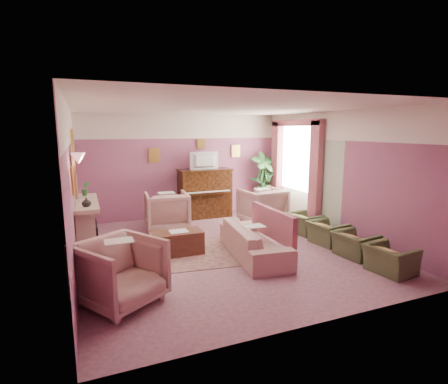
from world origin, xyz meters
name	(u,v)px	position (x,y,z in m)	size (l,w,h in m)	color
floor	(225,249)	(0.00, 0.00, 0.00)	(5.50, 6.00, 0.01)	#93616F
ceiling	(225,107)	(0.00, 0.00, 2.80)	(5.50, 6.00, 0.01)	beige
wall_back	(184,166)	(0.00, 3.00, 1.40)	(5.50, 0.02, 2.80)	#784873
wall_front	(321,215)	(0.00, -3.00, 1.40)	(5.50, 0.02, 2.80)	#784873
wall_left	(73,190)	(-2.75, 0.00, 1.40)	(0.02, 6.00, 2.80)	#784873
wall_right	(338,174)	(2.75, 0.00, 1.40)	(0.02, 6.00, 2.80)	#784873
picture_rail_band	(183,126)	(0.00, 2.99, 2.47)	(5.50, 0.01, 0.65)	#F0E2CF
stripe_panel	(303,181)	(2.73, 1.30, 1.07)	(0.01, 3.00, 2.15)	#AFBA9F
fireplace_surround	(86,234)	(-2.59, 0.20, 0.55)	(0.30, 1.40, 1.10)	tan
fireplace_inset	(93,242)	(-2.49, 0.20, 0.40)	(0.18, 0.72, 0.68)	black
fire_ember	(96,251)	(-2.45, 0.20, 0.22)	(0.06, 0.54, 0.10)	#FF5900
mantel_shelf	(86,203)	(-2.56, 0.20, 1.12)	(0.40, 1.55, 0.07)	tan
hearth	(100,261)	(-2.39, 0.20, 0.01)	(0.55, 1.50, 0.02)	tan
mirror_frame	(74,165)	(-2.70, 0.20, 1.80)	(0.04, 0.72, 1.20)	gold
mirror_glass	(76,165)	(-2.67, 0.20, 1.80)	(0.01, 0.60, 1.06)	silver
sconce_shade	(78,159)	(-2.62, -0.85, 1.98)	(0.20, 0.20, 0.16)	#EFA798
piano	(205,194)	(0.50, 2.68, 0.65)	(1.40, 0.60, 1.30)	#361B0B
piano_keyshelf	(209,193)	(0.50, 2.33, 0.72)	(1.30, 0.12, 0.06)	#361B0B
piano_keys	(209,192)	(0.50, 2.33, 0.76)	(1.20, 0.08, 0.02)	white
piano_top	(205,170)	(0.50, 2.68, 1.31)	(1.45, 0.65, 0.04)	#361B0B
television	(205,159)	(0.50, 2.63, 1.60)	(0.80, 0.12, 0.48)	black
print_back_left	(154,155)	(-0.80, 2.96, 1.72)	(0.30, 0.03, 0.38)	gold
print_back_right	(236,151)	(1.55, 2.96, 1.78)	(0.26, 0.03, 0.34)	gold
print_back_mid	(201,144)	(0.50, 2.96, 2.00)	(0.22, 0.03, 0.26)	gold
print_left_wall	(72,180)	(-2.71, -1.20, 1.72)	(0.03, 0.28, 0.36)	gold
window_blind	(297,156)	(2.70, 1.55, 1.70)	(0.03, 1.40, 1.80)	silver
curtain_left	(316,175)	(2.62, 0.63, 1.30)	(0.16, 0.34, 2.60)	#8F4551
curtain_right	(276,168)	(2.62, 2.47, 1.30)	(0.16, 0.34, 2.60)	#8F4551
pelmet	(296,123)	(2.62, 1.55, 2.56)	(0.16, 2.20, 0.16)	#8F4551
mantel_plant	(85,188)	(-2.55, 0.75, 1.29)	(0.16, 0.16, 0.28)	#2D6C2F
mantel_vase	(86,202)	(-2.55, -0.30, 1.23)	(0.16, 0.16, 0.16)	#F0E2CF
area_rug	(182,254)	(-0.89, 0.04, 0.01)	(2.50, 1.80, 0.01)	#875C54
coffee_table	(176,243)	(-0.98, 0.08, 0.23)	(1.00, 0.50, 0.45)	#4B271B
table_paper	(179,231)	(-0.93, 0.08, 0.46)	(0.35, 0.28, 0.01)	silver
sofa	(254,235)	(0.36, -0.57, 0.42)	(0.69, 2.06, 0.83)	tan
sofa_throw	(273,223)	(0.76, -0.57, 0.60)	(0.10, 1.56, 0.57)	#8F4551
floral_armchair_left	(167,209)	(-0.76, 1.81, 0.51)	(0.98, 0.98, 1.02)	tan
floral_armchair_right	(262,204)	(1.62, 1.44, 0.51)	(0.98, 0.98, 1.02)	tan
floral_armchair_front	(121,269)	(-2.18, -1.55, 0.51)	(0.98, 0.98, 1.02)	tan
olive_chair_a	(390,255)	(2.12, -2.16, 0.32)	(0.51, 0.73, 0.63)	#475230
olive_chair_b	(355,241)	(2.12, -1.34, 0.32)	(0.51, 0.73, 0.63)	#475230
olive_chair_c	(327,229)	(2.12, -0.52, 0.32)	(0.51, 0.73, 0.63)	#475230
olive_chair_d	(304,220)	(2.12, 0.30, 0.32)	(0.51, 0.73, 0.63)	#475230
side_table	(263,200)	(2.28, 2.64, 0.35)	(0.52, 0.52, 0.70)	silver
side_plant_big	(263,182)	(2.28, 2.64, 0.87)	(0.30, 0.30, 0.34)	#2D6C2F
side_plant_small	(268,184)	(2.40, 2.54, 0.84)	(0.16, 0.16, 0.28)	#2D6C2F
palm_pot	(263,206)	(2.26, 2.58, 0.17)	(0.34, 0.34, 0.34)	maroon
palm_plant	(263,176)	(2.26, 2.58, 1.06)	(0.76, 0.76, 1.44)	#2D6C2F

